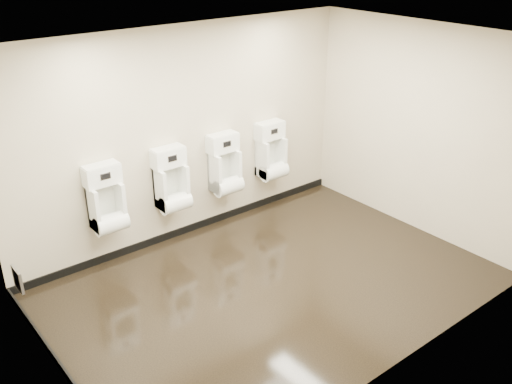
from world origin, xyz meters
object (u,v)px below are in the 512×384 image
access_panel (18,279)px  urinal_3 (271,155)px  urinal_0 (107,204)px  urinal_1 (172,184)px  urinal_2 (225,169)px

access_panel → urinal_3: (3.79, 0.40, 0.35)m
access_panel → urinal_0: urinal_0 is taller
access_panel → urinal_1: 2.19m
urinal_1 → urinal_3: same height
urinal_0 → urinal_1: (0.89, 0.00, 0.00)m
access_panel → urinal_1: bearing=10.7°
urinal_3 → urinal_1: bearing=180.0°
urinal_1 → access_panel: bearing=-169.3°
urinal_3 → access_panel: bearing=-173.9°
access_panel → urinal_3: urinal_3 is taller
urinal_0 → urinal_3: (2.56, 0.00, 0.00)m
urinal_1 → urinal_0: bearing=180.0°
access_panel → urinal_3: 3.83m
urinal_1 → urinal_3: (1.66, 0.00, 0.00)m
urinal_1 → urinal_2: 0.84m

